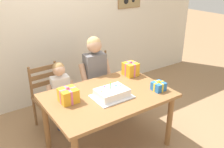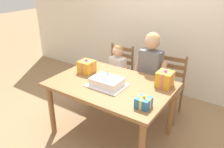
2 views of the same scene
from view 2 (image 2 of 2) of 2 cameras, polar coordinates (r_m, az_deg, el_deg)
ground_plane at (r=3.20m, az=-0.26°, el=-14.54°), size 20.00×20.00×0.00m
back_wall at (r=3.98m, az=13.18°, el=13.54°), size 6.40×0.11×2.60m
dining_table at (r=2.83m, az=-0.29°, el=-4.02°), size 1.47×0.99×0.76m
birthday_cake at (r=2.70m, az=-1.19°, el=-2.06°), size 0.44×0.34×0.19m
gift_box_red_large at (r=2.75m, az=13.10°, el=-1.23°), size 0.18×0.19×0.22m
gift_box_beside_cake at (r=2.32m, az=7.91°, el=-7.07°), size 0.15×0.15×0.14m
gift_box_corner_small at (r=3.08m, az=-6.37°, el=1.88°), size 0.20×0.19×0.19m
chair_left at (r=3.76m, az=1.42°, el=0.19°), size 0.44×0.44×0.92m
chair_right at (r=3.42m, az=13.69°, el=-3.12°), size 0.45×0.45×0.92m
child_older at (r=3.21m, az=9.57°, el=1.54°), size 0.47×0.28×1.28m
child_younger at (r=3.51m, az=1.38°, el=1.07°), size 0.38×0.23×1.02m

